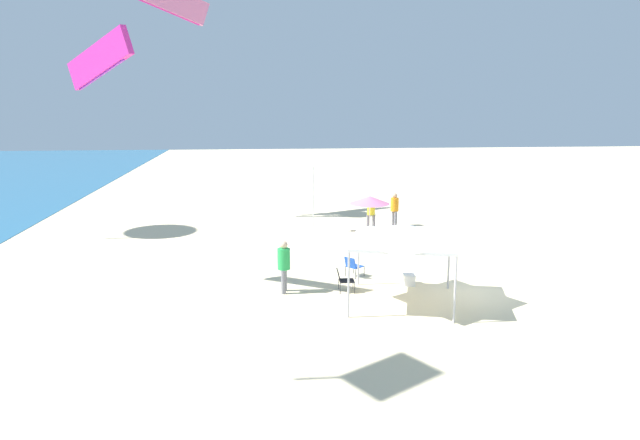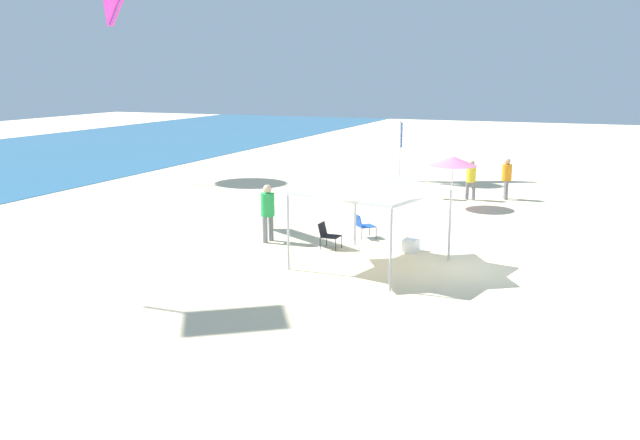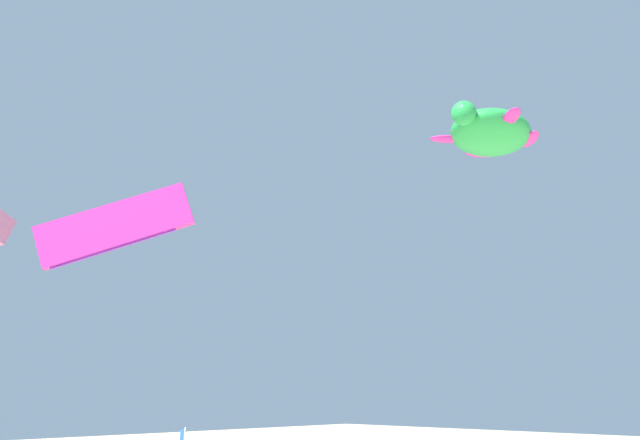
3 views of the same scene
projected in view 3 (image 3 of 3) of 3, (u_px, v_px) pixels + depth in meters
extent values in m
cube|color=#E02D9E|center=(115.00, 225.00, 12.31)|extent=(2.38, 2.75, 2.03)
cube|color=purple|center=(113.00, 245.00, 12.18)|extent=(1.76, 2.04, 1.14)
ellipsoid|color=green|center=(491.00, 134.00, 19.98)|extent=(2.65, 3.35, 1.25)
sphere|color=green|center=(464.00, 113.00, 18.73)|extent=(0.83, 0.83, 0.83)
ellipsoid|color=#E02D9E|center=(511.00, 117.00, 18.51)|extent=(1.23, 1.31, 0.18)
ellipsoid|color=#E02D9E|center=(447.00, 139.00, 20.09)|extent=(1.22, 1.33, 0.18)
ellipsoid|color=#E02D9E|center=(530.00, 139.00, 20.09)|extent=(1.23, 1.31, 0.18)
ellipsoid|color=#E02D9E|center=(482.00, 154.00, 21.31)|extent=(1.22, 1.33, 0.18)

